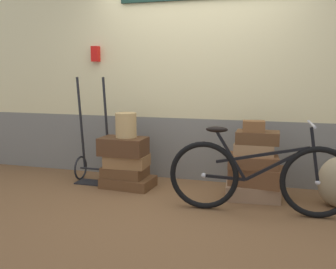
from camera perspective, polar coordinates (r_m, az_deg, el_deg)
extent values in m
cube|color=brown|center=(4.27, 1.64, -9.93)|extent=(9.07, 5.20, 0.06)
cube|color=slate|center=(4.96, 4.21, -2.08)|extent=(7.07, 0.20, 0.80)
cube|color=beige|center=(4.89, 4.42, 15.03)|extent=(7.07, 0.20, 2.13)
cube|color=red|center=(5.19, -10.90, 11.88)|extent=(0.10, 0.08, 0.20)
cube|color=brown|center=(4.66, -6.03, -7.14)|extent=(0.63, 0.44, 0.12)
cube|color=brown|center=(4.65, -6.51, -5.58)|extent=(0.53, 0.39, 0.13)
cube|color=olive|center=(4.60, -6.22, -3.95)|extent=(0.51, 0.36, 0.15)
cube|color=#4C2D19|center=(4.56, -6.78, -1.78)|extent=(0.55, 0.35, 0.21)
cube|color=#937051|center=(4.35, 12.63, -8.27)|extent=(0.62, 0.49, 0.16)
cube|color=brown|center=(4.27, 13.15, -6.07)|extent=(0.58, 0.41, 0.20)
cube|color=brown|center=(4.22, 12.71, -3.92)|extent=(0.56, 0.41, 0.13)
cube|color=#9E754C|center=(4.24, 12.88, -2.11)|extent=(0.43, 0.31, 0.12)
cube|color=brown|center=(4.22, 13.41, -0.43)|extent=(0.46, 0.29, 0.14)
cube|color=brown|center=(4.16, 12.83, 1.23)|extent=(0.25, 0.18, 0.12)
cylinder|color=tan|center=(4.53, -6.37, 1.41)|extent=(0.25, 0.25, 0.29)
torus|color=black|center=(5.05, -13.07, -4.93)|extent=(0.02, 0.31, 0.31)
torus|color=black|center=(4.87, -8.81, -5.35)|extent=(0.02, 0.31, 0.31)
cylinder|color=black|center=(4.96, -10.98, -5.14)|extent=(0.41, 0.02, 0.02)
cylinder|color=black|center=(4.93, -13.01, 1.67)|extent=(0.03, 0.14, 1.17)
cylinder|color=black|center=(4.77, -9.31, 1.53)|extent=(0.03, 0.14, 1.17)
cube|color=black|center=(4.90, -11.52, -7.11)|extent=(0.37, 0.22, 0.02)
torus|color=black|center=(3.86, 5.43, -6.17)|extent=(0.70, 0.10, 0.70)
sphere|color=#B2B2B7|center=(3.86, 5.43, -6.17)|extent=(0.05, 0.05, 0.05)
torus|color=black|center=(3.87, 21.71, -6.76)|extent=(0.70, 0.10, 0.70)
sphere|color=#B2B2B7|center=(3.87, 21.71, -6.76)|extent=(0.05, 0.05, 0.05)
cube|color=black|center=(3.79, 16.13, -4.31)|extent=(0.60, 0.06, 0.38)
cube|color=black|center=(3.78, 9.51, -3.16)|extent=(0.32, 0.05, 0.49)
cube|color=black|center=(3.84, 8.50, -6.45)|extent=(0.42, 0.05, 0.05)
cube|color=black|center=(3.77, 13.98, -3.00)|extent=(0.88, 0.08, 0.21)
cube|color=black|center=(3.80, 21.29, -2.92)|extent=(0.12, 0.03, 0.53)
ellipsoid|color=black|center=(3.74, 7.40, 0.77)|extent=(0.22, 0.10, 0.06)
cylinder|color=#A5A5AD|center=(3.75, 20.89, 1.49)|extent=(0.05, 0.46, 0.02)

